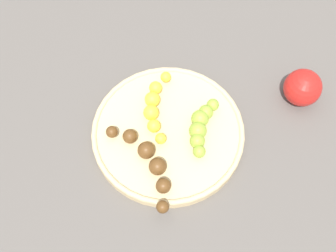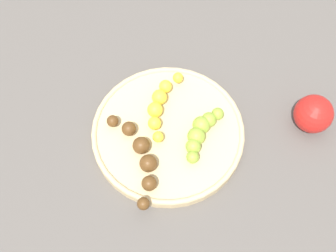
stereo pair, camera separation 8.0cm
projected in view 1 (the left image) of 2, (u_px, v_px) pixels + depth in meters
ground_plane at (168, 135)px, 0.83m from camera, size 2.40×2.40×0.00m
fruit_bowl at (168, 132)px, 0.82m from camera, size 0.28×0.28×0.02m
banana_green at (201, 126)px, 0.80m from camera, size 0.11×0.08×0.03m
banana_yellow at (155, 106)px, 0.82m from camera, size 0.14×0.07×0.03m
banana_overripe at (147, 161)px, 0.77m from camera, size 0.18×0.09×0.03m
apple_red at (303, 88)px, 0.84m from camera, size 0.07×0.07×0.07m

